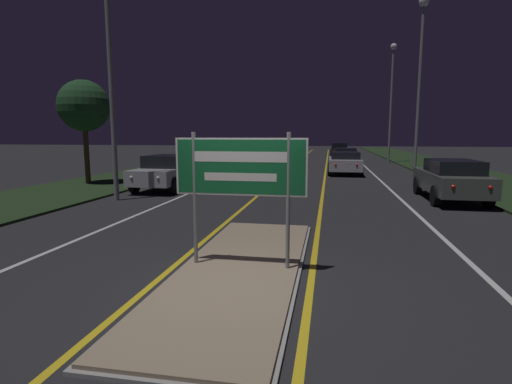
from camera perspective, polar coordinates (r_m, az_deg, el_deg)
The scene contains 21 objects.
ground_plane at distance 6.61m, azimuth -3.68°, elevation -13.30°, with size 160.00×160.00×0.00m, color #232326.
median_island at distance 7.30m, azimuth -2.18°, elevation -10.83°, with size 2.16×6.85×0.10m.
verge_left at distance 28.30m, azimuth -12.50°, elevation 3.19°, with size 5.00×100.00×0.08m.
verge_right at distance 27.26m, azimuth 27.47°, elevation 2.27°, with size 5.00×100.00×0.08m.
centre_line_yellow_left at distance 31.18m, azimuth 5.32°, elevation 3.73°, with size 0.12×70.00×0.01m.
centre_line_yellow_right at distance 31.06m, azimuth 10.00°, elevation 3.62°, with size 0.12×70.00×0.01m.
lane_line_white_left at distance 31.58m, azimuth 0.01°, elevation 3.82°, with size 0.12×70.00×0.01m.
lane_line_white_right at distance 31.17m, azimuth 15.40°, elevation 3.47°, with size 0.12×70.00×0.01m.
edge_line_white_left at distance 32.26m, azimuth -5.25°, elevation 3.88°, with size 0.10×70.00×0.01m.
edge_line_white_right at distance 31.57m, azimuth 20.84°, elevation 3.28°, with size 0.10×70.00×0.01m.
highway_sign at distance 6.93m, azimuth -2.27°, elevation 2.85°, with size 2.33×0.07×2.37m.
streetlight_right_near at distance 26.31m, azimuth 22.48°, elevation 17.21°, with size 0.58×0.58×10.24m.
streetlight_right_far at distance 36.10m, azimuth 18.82°, elevation 13.83°, with size 0.52×0.52×9.83m.
car_receding_0 at distance 16.35m, azimuth 26.07°, elevation 1.72°, with size 1.88×4.66×1.51m.
car_receding_1 at distance 25.37m, azimuth 12.56°, elevation 4.21°, with size 2.04×4.77×1.37m.
car_receding_2 at distance 34.41m, azimuth 12.68°, elevation 5.14°, with size 1.99×4.76×1.31m.
car_receding_3 at distance 45.87m, azimuth 11.80°, elevation 6.01°, with size 1.99×4.75×1.51m.
car_approaching_0 at distance 18.16m, azimuth -12.64°, elevation 2.89°, with size 1.95×4.26×1.51m.
car_approaching_1 at distance 26.39m, azimuth -5.46°, elevation 4.68°, with size 1.99×4.73×1.54m.
car_approaching_2 at distance 34.95m, azimuth -1.79°, elevation 5.44°, with size 1.91×4.11×1.39m.
roadside_palm_left at distance 20.88m, azimuth -23.39°, elevation 11.18°, with size 2.40×2.40×4.89m.
Camera 1 is at (1.52, -5.96, 2.42)m, focal length 28.00 mm.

